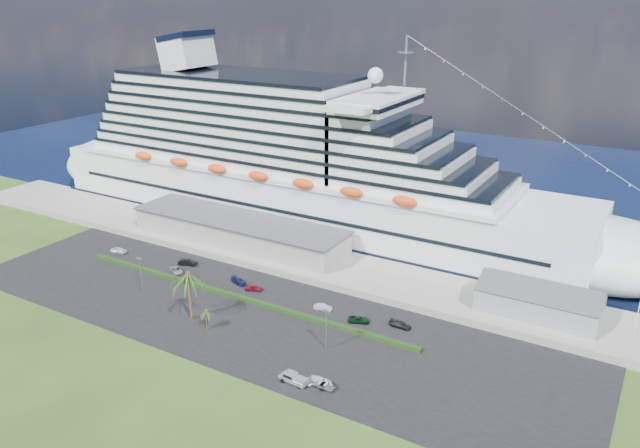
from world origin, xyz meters
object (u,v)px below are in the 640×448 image
Objects in this scene: pickup_truck at (293,378)px; parked_car_3 at (239,281)px; boat_trailer at (322,382)px; cruise_ship at (298,168)px.

parked_car_3 is at bearing 140.45° from pickup_truck.
parked_car_3 is 44.89m from boat_trailer.
cruise_ship is 45.81m from parked_car_3.
cruise_ship is 41.94× the size of parked_car_3.
parked_car_3 is 0.78× the size of boat_trailer.
pickup_truck is 5.18m from boat_trailer.
boat_trailer is (37.12, -25.23, 0.45)m from parked_car_3.
parked_car_3 is 0.85× the size of pickup_truck.
cruise_ship is at bearing 33.44° from parked_car_3.
boat_trailer is at bearing -104.02° from parked_car_3.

